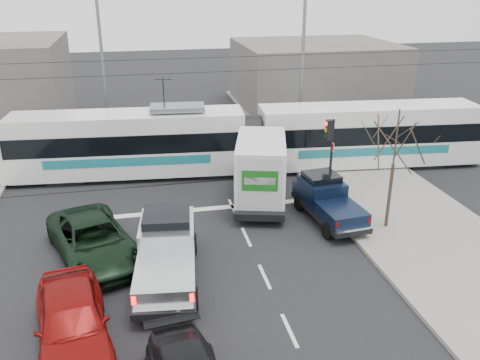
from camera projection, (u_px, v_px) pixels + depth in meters
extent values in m
plane|color=black|center=(217.00, 282.00, 17.66)|extent=(120.00, 120.00, 0.00)
cube|color=gray|center=(450.00, 253.00, 19.34)|extent=(6.00, 60.00, 0.15)
cube|color=#33302D|center=(186.00, 178.00, 26.73)|extent=(60.00, 1.60, 0.03)
cube|color=#67615D|center=(315.00, 75.00, 40.78)|extent=(12.00, 10.00, 5.00)
cylinder|color=#47382B|center=(389.00, 196.00, 20.80)|extent=(0.14, 0.14, 2.75)
cylinder|color=#47382B|center=(396.00, 137.00, 19.86)|extent=(0.07, 0.07, 2.25)
cylinder|color=black|center=(331.00, 156.00, 24.08)|extent=(0.12, 0.12, 3.60)
cube|color=black|center=(329.00, 130.00, 23.56)|extent=(0.28, 0.28, 0.95)
cylinder|color=#FF0C07|center=(326.00, 124.00, 23.42)|extent=(0.06, 0.20, 0.20)
cylinder|color=orange|center=(326.00, 130.00, 23.53)|extent=(0.06, 0.20, 0.20)
cylinder|color=#05330C|center=(326.00, 136.00, 23.64)|extent=(0.06, 0.20, 0.20)
cube|color=white|center=(333.00, 147.00, 23.75)|extent=(0.02, 0.30, 0.40)
cylinder|color=slate|center=(302.00, 74.00, 30.10)|extent=(0.20, 0.20, 9.00)
cylinder|color=slate|center=(104.00, 75.00, 29.73)|extent=(0.20, 0.20, 9.00)
cylinder|color=black|center=(182.00, 73.00, 24.67)|extent=(60.00, 0.03, 0.03)
cylinder|color=black|center=(181.00, 58.00, 24.41)|extent=(60.00, 0.03, 0.03)
cube|color=white|center=(130.00, 159.00, 26.72)|extent=(12.04, 3.45, 1.44)
cube|color=black|center=(129.00, 138.00, 26.31)|extent=(12.10, 3.48, 0.98)
cube|color=white|center=(127.00, 122.00, 25.97)|extent=(12.03, 3.35, 0.92)
cube|color=#19727E|center=(128.00, 162.00, 25.47)|extent=(8.29, 0.69, 0.46)
cube|color=white|center=(366.00, 149.00, 28.22)|extent=(12.04, 3.45, 1.44)
cube|color=black|center=(368.00, 130.00, 27.80)|extent=(12.10, 3.48, 0.98)
cube|color=white|center=(370.00, 114.00, 27.47)|extent=(12.03, 3.35, 0.92)
cube|color=#19727E|center=(375.00, 152.00, 26.96)|extent=(8.29, 0.69, 0.46)
cylinder|color=black|center=(252.00, 137.00, 27.13)|extent=(1.11, 2.46, 2.39)
cube|color=slate|center=(177.00, 108.00, 26.02)|extent=(2.88, 1.71, 0.23)
cube|color=black|center=(69.00, 175.00, 26.64)|extent=(2.01, 2.26, 0.33)
cube|color=black|center=(216.00, 169.00, 27.54)|extent=(2.01, 2.26, 0.33)
cube|color=black|center=(286.00, 166.00, 27.99)|extent=(2.01, 2.26, 0.33)
cube|color=black|center=(419.00, 160.00, 28.88)|extent=(2.01, 2.26, 0.33)
cube|color=black|center=(167.00, 266.00, 17.61)|extent=(2.58, 5.83, 0.24)
cube|color=silver|center=(167.00, 235.00, 18.29)|extent=(2.17, 2.57, 1.12)
cube|color=black|center=(167.00, 219.00, 18.16)|extent=(1.84, 1.87, 0.54)
cube|color=silver|center=(169.00, 224.00, 19.63)|extent=(1.95, 1.22, 0.54)
cube|color=silver|center=(165.00, 276.00, 16.31)|extent=(2.19, 2.74, 0.63)
cube|color=silver|center=(163.00, 311.00, 15.06)|extent=(1.80, 0.38, 0.18)
cube|color=#FF0C07|center=(134.00, 300.00, 14.95)|extent=(0.14, 0.09, 0.27)
cube|color=#FF0C07|center=(192.00, 297.00, 15.10)|extent=(0.14, 0.09, 0.27)
cylinder|color=black|center=(146.00, 246.00, 19.25)|extent=(0.36, 0.80, 0.78)
cylinder|color=black|center=(193.00, 244.00, 19.41)|extent=(0.36, 0.80, 0.78)
cylinder|color=black|center=(137.00, 302.00, 15.92)|extent=(0.36, 0.80, 0.78)
cylinder|color=black|center=(194.00, 299.00, 16.07)|extent=(0.36, 0.80, 0.78)
cube|color=black|center=(261.00, 189.00, 24.10)|extent=(3.71, 6.62, 0.31)
cube|color=white|center=(262.00, 157.00, 26.03)|extent=(2.37, 1.99, 1.43)
cube|color=black|center=(262.00, 146.00, 25.94)|extent=(1.96, 1.43, 0.54)
cube|color=silver|center=(261.00, 168.00, 23.03)|extent=(3.19, 4.68, 2.64)
cube|color=silver|center=(260.00, 185.00, 21.07)|extent=(1.84, 0.54, 2.33)
cube|color=#166117|center=(260.00, 181.00, 20.95)|extent=(1.46, 0.41, 0.90)
cube|color=black|center=(259.00, 218.00, 21.41)|extent=(1.93, 0.72, 0.16)
cylinder|color=black|center=(243.00, 175.00, 26.05)|extent=(0.47, 0.85, 0.81)
cylinder|color=black|center=(280.00, 176.00, 25.95)|extent=(0.47, 0.85, 0.81)
cylinder|color=black|center=(239.00, 205.00, 22.55)|extent=(0.49, 0.94, 0.90)
cylinder|color=black|center=(281.00, 206.00, 22.44)|extent=(0.49, 0.94, 0.90)
cube|color=black|center=(329.00, 211.00, 21.87)|extent=(2.07, 4.56, 0.22)
cube|color=black|center=(322.00, 191.00, 22.34)|extent=(1.78, 2.01, 1.02)
cube|color=black|center=(321.00, 179.00, 22.22)|extent=(1.51, 1.46, 0.49)
cube|color=black|center=(311.00, 186.00, 23.36)|extent=(1.63, 0.95, 0.49)
cube|color=black|center=(340.00, 213.00, 20.88)|extent=(1.79, 2.14, 0.57)
cube|color=silver|center=(354.00, 230.00, 19.95)|extent=(1.51, 0.31, 0.16)
cube|color=#590505|center=(337.00, 225.00, 19.71)|extent=(0.13, 0.08, 0.25)
cube|color=#590505|center=(369.00, 220.00, 20.11)|extent=(0.13, 0.08, 0.25)
cylinder|color=black|center=(299.00, 203.00, 22.96)|extent=(0.32, 0.73, 0.71)
cylinder|color=black|center=(329.00, 199.00, 23.38)|extent=(0.32, 0.73, 0.71)
cylinder|color=black|center=(328.00, 231.00, 20.46)|extent=(0.32, 0.73, 0.71)
cylinder|color=black|center=(361.00, 226.00, 20.88)|extent=(0.32, 0.73, 0.71)
imported|color=black|center=(93.00, 240.00, 18.91)|extent=(4.15, 6.02, 1.53)
imported|color=maroon|center=(72.00, 321.00, 14.37)|extent=(2.75, 5.17, 1.67)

